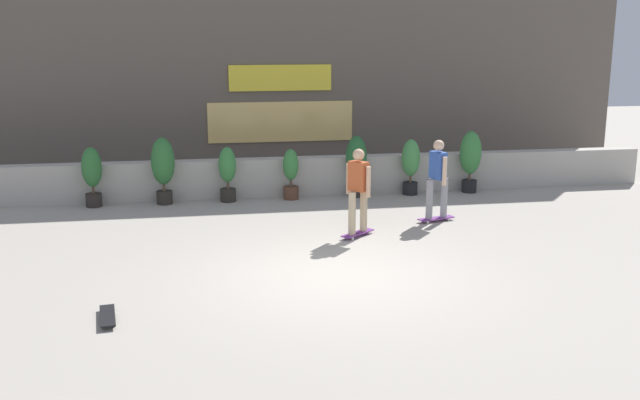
{
  "coord_description": "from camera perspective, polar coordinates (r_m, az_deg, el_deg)",
  "views": [
    {
      "loc": [
        -2.17,
        -10.97,
        3.84
      ],
      "look_at": [
        0.0,
        1.5,
        0.9
      ],
      "focal_mm": 40.95,
      "sensor_mm": 36.0,
      "label": 1
    }
  ],
  "objects": [
    {
      "name": "skateboard_near_camera",
      "position": [
        10.44,
        -16.27,
        -8.68
      ],
      "size": [
        0.3,
        0.82,
        0.08
      ],
      "color": "black",
      "rests_on": "ground"
    },
    {
      "name": "potted_plant_5",
      "position": [
        17.55,
        7.1,
        2.84
      ],
      "size": [
        0.43,
        0.43,
        1.34
      ],
      "color": "black",
      "rests_on": "ground"
    },
    {
      "name": "skater_by_wall_right",
      "position": [
        15.06,
        9.17,
        1.81
      ],
      "size": [
        0.82,
        0.54,
        1.7
      ],
      "color": "#72338C",
      "rests_on": "ground"
    },
    {
      "name": "potted_plant_4",
      "position": [
        17.2,
        2.85,
        3.02
      ],
      "size": [
        0.49,
        0.49,
        1.46
      ],
      "color": "#2D2823",
      "rests_on": "ground"
    },
    {
      "name": "potted_plant_0",
      "position": [
        16.96,
        -17.39,
        2.01
      ],
      "size": [
        0.44,
        0.44,
        1.35
      ],
      "color": "#2D2823",
      "rests_on": "ground"
    },
    {
      "name": "building_backdrop",
      "position": [
        21.09,
        -4.04,
        11.43
      ],
      "size": [
        20.0,
        2.08,
        6.5
      ],
      "color": "#60564C",
      "rests_on": "ground"
    },
    {
      "name": "potted_plant_1",
      "position": [
        16.8,
        -12.17,
        2.66
      ],
      "size": [
        0.53,
        0.53,
        1.52
      ],
      "color": "#2D2823",
      "rests_on": "ground"
    },
    {
      "name": "ground_plane",
      "position": [
        11.82,
        1.25,
        -5.88
      ],
      "size": [
        48.0,
        48.0,
        0.0
      ],
      "primitive_type": "plane",
      "color": "#A8A093"
    },
    {
      "name": "potted_plant_2",
      "position": [
        16.83,
        -7.24,
        2.2
      ],
      "size": [
        0.4,
        0.4,
        1.27
      ],
      "color": "#2D2823",
      "rests_on": "ground"
    },
    {
      "name": "potted_plant_6",
      "position": [
        18.02,
        11.67,
        3.32
      ],
      "size": [
        0.51,
        0.51,
        1.5
      ],
      "color": "black",
      "rests_on": "ground"
    },
    {
      "name": "skater_mid_plaza",
      "position": [
        13.77,
        3.0,
        0.91
      ],
      "size": [
        0.75,
        0.66,
        1.7
      ],
      "color": "#72338C",
      "rests_on": "ground"
    },
    {
      "name": "potted_plant_3",
      "position": [
        16.97,
        -2.3,
        2.13
      ],
      "size": [
        0.36,
        0.36,
        1.18
      ],
      "color": "brown",
      "rests_on": "ground"
    },
    {
      "name": "planter_wall",
      "position": [
        17.44,
        -2.53,
        1.85
      ],
      "size": [
        18.0,
        0.4,
        0.9
      ],
      "primitive_type": "cube",
      "color": "#B2ADA3",
      "rests_on": "ground"
    }
  ]
}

